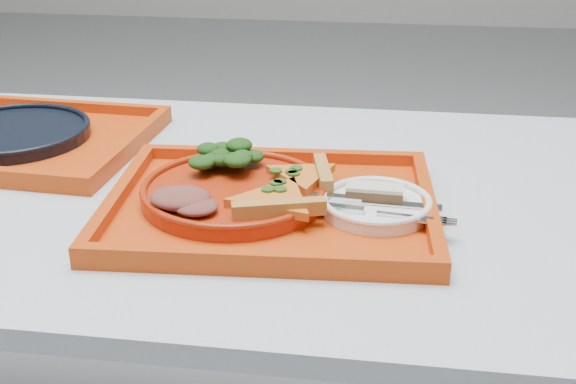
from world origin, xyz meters
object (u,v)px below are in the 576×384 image
at_px(tray_far, 14,142).
at_px(dessert_bar, 375,193).
at_px(dinner_plate, 234,194).
at_px(navy_plate, 13,134).
at_px(tray_main, 271,209).

relative_size(tray_far, dessert_bar, 5.77).
height_order(dinner_plate, navy_plate, dinner_plate).
height_order(tray_far, dessert_bar, dessert_bar).
distance_m(tray_main, tray_far, 0.52).
height_order(tray_far, navy_plate, navy_plate).
distance_m(tray_main, dessert_bar, 0.15).
distance_m(dinner_plate, dessert_bar, 0.20).
distance_m(tray_main, dinner_plate, 0.06).
relative_size(dinner_plate, navy_plate, 1.00).
bearing_deg(tray_far, dinner_plate, -20.70).
distance_m(navy_plate, dessert_bar, 0.66).
height_order(tray_main, dessert_bar, dessert_bar).
distance_m(dinner_plate, navy_plate, 0.47).
height_order(tray_main, tray_far, same).
xyz_separation_m(tray_main, dessert_bar, (0.14, 0.01, 0.03)).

